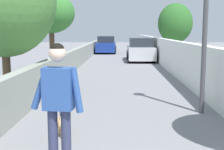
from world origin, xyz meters
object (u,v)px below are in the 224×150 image
person_skateboarder (59,99)px  tree_left_distant (51,13)px  tree_left_near (3,0)px  car_far (106,45)px  car_near (140,50)px  tree_right_far (175,24)px  dog (61,122)px

person_skateboarder → tree_left_distant: bearing=13.0°
tree_left_near → person_skateboarder: 6.04m
tree_left_near → car_far: 19.29m
tree_left_near → car_near: size_ratio=1.05×
tree_left_near → tree_right_far: 13.52m
tree_right_far → car_near: tree_right_far is taller
dog → car_near: car_near is taller
tree_right_far → person_skateboarder: (-16.65, 4.48, -1.37)m
person_skateboarder → dog: person_skateboarder is taller
car_near → tree_left_distant: bearing=142.7°
tree_right_far → tree_left_distant: bearing=130.9°
tree_left_near → car_near: 12.76m
tree_left_near → person_skateboarder: size_ratio=2.61×
tree_left_near → dog: size_ratio=2.25×
car_near → car_far: 7.89m
dog → tree_right_far: bearing=-17.9°
tree_left_near → tree_right_far: tree_left_near is taller
tree_left_near → tree_left_distant: (5.50, -0.16, -0.07)m
person_skateboarder → car_far: person_skateboarder is taller
tree_left_near → dog: bearing=-146.0°
person_skateboarder → car_near: (16.76, -2.20, -0.40)m
tree_right_far → car_far: tree_right_far is taller
car_near → person_skateboarder: bearing=172.5°
tree_left_near → car_far: (19.04, -2.17, -2.18)m
tree_left_distant → car_far: 13.85m
tree_left_near → person_skateboarder: (-5.15, -2.61, -1.77)m
tree_left_distant → tree_right_far: bearing=-49.1°
person_skateboarder → car_near: bearing=-7.5°
tree_left_distant → car_far: size_ratio=0.87×
tree_right_far → car_far: bearing=33.1°
tree_left_near → dog: tree_left_near is taller
person_skateboarder → car_near: person_skateboarder is taller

